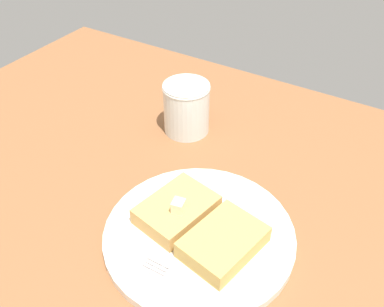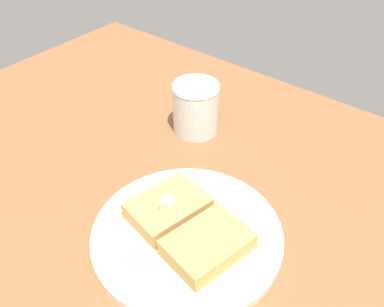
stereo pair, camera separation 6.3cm
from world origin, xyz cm
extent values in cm
cube|color=brown|center=(0.00, 0.00, 1.38)|extent=(109.13, 109.13, 2.75)
cylinder|color=silver|center=(6.53, 10.04, 3.40)|extent=(25.16, 25.16, 1.30)
torus|color=#3A3236|center=(6.53, 10.04, 3.66)|extent=(25.16, 25.16, 0.80)
cube|color=tan|center=(2.59, 10.83, 5.31)|extent=(9.18, 11.41, 2.51)
cube|color=tan|center=(10.47, 9.25, 5.31)|extent=(9.18, 11.41, 2.51)
cube|color=beige|center=(3.50, 9.83, 7.41)|extent=(1.83, 1.96, 1.69)
cube|color=silver|center=(14.34, 2.52, 4.24)|extent=(10.02, 1.13, 0.36)
cube|color=silver|center=(7.94, 2.37, 4.24)|extent=(2.85, 2.26, 0.36)
cube|color=silver|center=(4.96, 1.47, 4.24)|extent=(3.21, 0.39, 0.36)
cube|color=silver|center=(4.95, 2.02, 4.24)|extent=(3.21, 0.39, 0.36)
cube|color=silver|center=(4.93, 2.57, 4.24)|extent=(3.21, 0.39, 0.36)
cube|color=silver|center=(4.92, 3.12, 4.24)|extent=(3.21, 0.39, 0.36)
cylinder|color=#481D0A|center=(-7.84, 30.02, 5.38)|extent=(7.22, 7.22, 5.26)
cylinder|color=silver|center=(-7.84, 30.02, 7.24)|extent=(7.85, 7.85, 8.98)
torus|color=silver|center=(-7.84, 30.02, 11.28)|extent=(8.03, 8.03, 0.50)
camera|label=1|loc=(24.84, -21.87, 47.43)|focal=40.00mm
camera|label=2|loc=(30.03, -18.24, 47.43)|focal=40.00mm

